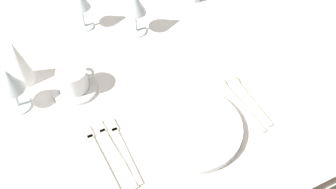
% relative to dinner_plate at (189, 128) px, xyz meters
% --- Properties ---
extents(dining_table, '(1.80, 1.11, 0.74)m').
position_rel_dinner_plate_xyz_m(dining_table, '(-0.02, 0.27, -0.09)').
color(dining_table, white).
rests_on(dining_table, ground).
extents(dinner_plate, '(0.28, 0.28, 0.02)m').
position_rel_dinner_plate_xyz_m(dinner_plate, '(0.00, 0.00, 0.00)').
color(dinner_plate, white).
rests_on(dinner_plate, dining_table).
extents(fork_outer, '(0.02, 0.22, 0.00)m').
position_rel_dinner_plate_xyz_m(fork_outer, '(-0.17, 0.02, -0.01)').
color(fork_outer, beige).
rests_on(fork_outer, dining_table).
extents(fork_inner, '(0.03, 0.23, 0.00)m').
position_rel_dinner_plate_xyz_m(fork_inner, '(-0.20, 0.03, -0.01)').
color(fork_inner, beige).
rests_on(fork_inner, dining_table).
extents(fork_salad, '(0.02, 0.22, 0.00)m').
position_rel_dinner_plate_xyz_m(fork_salad, '(-0.24, 0.03, -0.01)').
color(fork_salad, beige).
rests_on(fork_salad, dining_table).
extents(spoon_soup, '(0.03, 0.22, 0.01)m').
position_rel_dinner_plate_xyz_m(spoon_soup, '(0.17, 0.04, -0.01)').
color(spoon_soup, beige).
rests_on(spoon_soup, dining_table).
extents(spoon_dessert, '(0.03, 0.20, 0.01)m').
position_rel_dinner_plate_xyz_m(spoon_dessert, '(0.20, 0.04, -0.01)').
color(spoon_dessert, beige).
rests_on(spoon_dessert, dining_table).
extents(saucer_left, '(0.13, 0.13, 0.01)m').
position_rel_dinner_plate_xyz_m(saucer_left, '(-0.22, 0.27, -0.00)').
color(saucer_left, white).
rests_on(saucer_left, dining_table).
extents(coffee_cup_left, '(0.11, 0.08, 0.06)m').
position_rel_dinner_plate_xyz_m(coffee_cup_left, '(-0.22, 0.27, 0.03)').
color(coffee_cup_left, white).
rests_on(coffee_cup_left, saucer_left).
extents(wine_glass_centre, '(0.06, 0.06, 0.14)m').
position_rel_dinner_plate_xyz_m(wine_glass_centre, '(-0.10, 0.53, 0.09)').
color(wine_glass_centre, silver).
rests_on(wine_glass_centre, dining_table).
extents(wine_glass_left, '(0.07, 0.07, 0.15)m').
position_rel_dinner_plate_xyz_m(wine_glass_left, '(0.04, 0.43, 0.10)').
color(wine_glass_left, silver).
rests_on(wine_glass_left, dining_table).
extents(wine_glass_right, '(0.07, 0.07, 0.14)m').
position_rel_dinner_plate_xyz_m(wine_glass_right, '(-0.38, 0.28, 0.08)').
color(wine_glass_right, silver).
rests_on(wine_glass_right, dining_table).
extents(napkin_folded, '(0.07, 0.07, 0.14)m').
position_rel_dinner_plate_xyz_m(napkin_folded, '(-0.34, 0.37, 0.06)').
color(napkin_folded, white).
rests_on(napkin_folded, dining_table).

